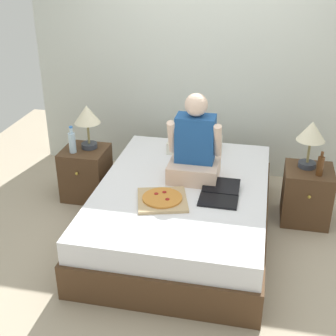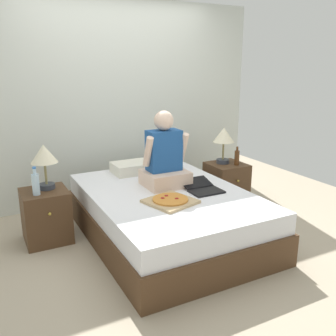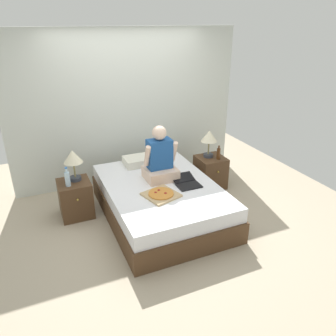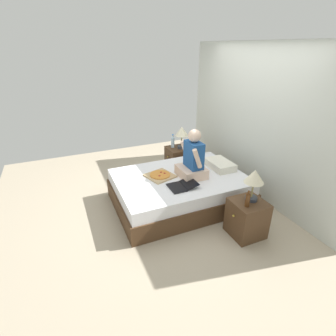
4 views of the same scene
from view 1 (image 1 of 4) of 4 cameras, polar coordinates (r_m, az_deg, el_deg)
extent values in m
plane|color=tan|center=(4.35, 1.71, -7.98)|extent=(5.85, 5.85, 0.00)
cube|color=silver|center=(5.14, 4.83, 12.70)|extent=(3.85, 0.12, 2.50)
cube|color=#4C331E|center=(4.27, 1.73, -6.30)|extent=(1.50, 2.11, 0.30)
cube|color=white|center=(4.14, 1.78, -3.38)|extent=(1.46, 2.05, 0.20)
cube|color=#4C331E|center=(4.91, -9.95, -0.57)|extent=(0.44, 0.44, 0.53)
sphere|color=gold|center=(4.67, -11.08, -0.68)|extent=(0.03, 0.03, 0.03)
cylinder|color=#333842|center=(4.81, -9.56, 2.73)|extent=(0.16, 0.16, 0.05)
cylinder|color=olive|center=(4.76, -9.68, 4.22)|extent=(0.02, 0.02, 0.22)
cone|color=beige|center=(4.69, -9.86, 6.48)|extent=(0.26, 0.26, 0.18)
cylinder|color=silver|center=(4.71, -11.59, 3.02)|extent=(0.07, 0.07, 0.20)
cylinder|color=silver|center=(4.66, -11.73, 4.48)|extent=(0.03, 0.03, 0.06)
cylinder|color=blue|center=(4.65, -11.77, 4.90)|extent=(0.04, 0.04, 0.02)
cube|color=#4C331E|center=(4.62, 16.51, -3.13)|extent=(0.44, 0.44, 0.53)
sphere|color=gold|center=(4.37, 16.84, -3.40)|extent=(0.03, 0.03, 0.03)
cylinder|color=#333842|center=(4.53, 16.57, 0.41)|extent=(0.16, 0.16, 0.05)
cylinder|color=olive|center=(4.48, 16.79, 1.96)|extent=(0.02, 0.02, 0.22)
cone|color=beige|center=(4.40, 17.12, 4.33)|extent=(0.26, 0.26, 0.18)
cylinder|color=#512D14|center=(4.38, 18.07, 0.21)|extent=(0.06, 0.06, 0.18)
cylinder|color=#512D14|center=(4.34, 18.28, 1.57)|extent=(0.03, 0.03, 0.05)
cube|color=silver|center=(4.76, 3.30, 2.85)|extent=(0.52, 0.34, 0.12)
cube|color=beige|center=(4.20, 3.18, -0.22)|extent=(0.44, 0.40, 0.16)
cube|color=#1E4C8C|center=(4.10, 3.35, 3.59)|extent=(0.34, 0.20, 0.42)
sphere|color=beige|center=(3.99, 3.47, 7.70)|extent=(0.20, 0.20, 0.20)
cylinder|color=beige|center=(4.08, 0.47, 3.83)|extent=(0.07, 0.18, 0.32)
cylinder|color=beige|center=(4.03, 6.06, 3.36)|extent=(0.07, 0.18, 0.32)
cube|color=black|center=(3.87, 6.13, -4.01)|extent=(0.32, 0.22, 0.02)
cube|color=black|center=(4.03, 6.50, -2.13)|extent=(0.31, 0.20, 0.06)
cube|color=tan|center=(3.85, -0.70, -3.92)|extent=(0.50, 0.50, 0.02)
cylinder|color=#CC7F33|center=(3.84, -0.70, -3.65)|extent=(0.33, 0.33, 0.02)
cylinder|color=maroon|center=(3.88, -1.44, -3.14)|extent=(0.04, 0.04, 0.00)
cylinder|color=maroon|center=(3.80, -0.07, -3.82)|extent=(0.04, 0.04, 0.00)
cylinder|color=maroon|center=(3.90, -0.45, -2.95)|extent=(0.04, 0.04, 0.00)
camera|label=2|loc=(2.39, -62.99, -6.25)|focal=40.00mm
camera|label=3|loc=(2.16, -85.60, 6.28)|focal=35.00mm
camera|label=4|loc=(3.34, 70.05, 9.11)|focal=28.00mm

